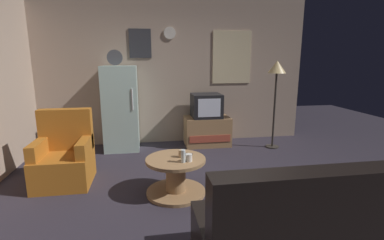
# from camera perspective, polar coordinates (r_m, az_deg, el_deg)

# --- Properties ---
(ground_plane) EXTENTS (12.00, 12.00, 0.00)m
(ground_plane) POSITION_cam_1_polar(r_m,az_deg,el_deg) (3.49, 0.48, -15.38)
(ground_plane) COLOR #2D2833
(wall_with_art) EXTENTS (5.20, 0.12, 2.76)m
(wall_with_art) POSITION_cam_1_polar(r_m,az_deg,el_deg) (5.53, -3.79, 9.79)
(wall_with_art) COLOR tan
(wall_with_art) RESTS_ON ground_plane
(fridge) EXTENTS (0.60, 0.62, 1.77)m
(fridge) POSITION_cam_1_polar(r_m,az_deg,el_deg) (5.21, -14.14, 2.34)
(fridge) COLOR silver
(fridge) RESTS_ON ground_plane
(tv_stand) EXTENTS (0.84, 0.53, 0.54)m
(tv_stand) POSITION_cam_1_polar(r_m,az_deg,el_deg) (5.40, 3.06, -2.24)
(tv_stand) COLOR #9E754C
(tv_stand) RESTS_ON ground_plane
(crt_tv) EXTENTS (0.54, 0.51, 0.44)m
(crt_tv) POSITION_cam_1_polar(r_m,az_deg,el_deg) (5.29, 2.92, 2.91)
(crt_tv) COLOR black
(crt_tv) RESTS_ON tv_stand
(standing_lamp) EXTENTS (0.32, 0.32, 1.59)m
(standing_lamp) POSITION_cam_1_polar(r_m,az_deg,el_deg) (5.29, 16.70, 8.92)
(standing_lamp) COLOR #332D28
(standing_lamp) RESTS_ON ground_plane
(coffee_table) EXTENTS (0.72, 0.72, 0.45)m
(coffee_table) POSITION_cam_1_polar(r_m,az_deg,el_deg) (3.50, -3.28, -11.21)
(coffee_table) COLOR #9E754C
(coffee_table) RESTS_ON ground_plane
(wine_glass) EXTENTS (0.05, 0.05, 0.15)m
(wine_glass) POSITION_cam_1_polar(r_m,az_deg,el_deg) (3.26, -1.79, -7.29)
(wine_glass) COLOR silver
(wine_glass) RESTS_ON coffee_table
(mug_ceramic_white) EXTENTS (0.08, 0.08, 0.09)m
(mug_ceramic_white) POSITION_cam_1_polar(r_m,az_deg,el_deg) (3.30, -0.63, -7.61)
(mug_ceramic_white) COLOR silver
(mug_ceramic_white) RESTS_ON coffee_table
(mug_ceramic_tan) EXTENTS (0.08, 0.08, 0.09)m
(mug_ceramic_tan) POSITION_cam_1_polar(r_m,az_deg,el_deg) (3.44, -2.10, -6.76)
(mug_ceramic_tan) COLOR tan
(mug_ceramic_tan) RESTS_ON coffee_table
(remote_control) EXTENTS (0.16, 0.10, 0.02)m
(remote_control) POSITION_cam_1_polar(r_m,az_deg,el_deg) (3.51, -1.16, -6.92)
(remote_control) COLOR black
(remote_control) RESTS_ON coffee_table
(armchair) EXTENTS (0.68, 0.68, 0.96)m
(armchair) POSITION_cam_1_polar(r_m,az_deg,el_deg) (4.12, -24.35, -7.00)
(armchair) COLOR #B2661E
(armchair) RESTS_ON ground_plane
(couch) EXTENTS (1.70, 0.80, 0.92)m
(couch) POSITION_cam_1_polar(r_m,az_deg,el_deg) (2.50, 22.62, -20.22)
(couch) COLOR black
(couch) RESTS_ON ground_plane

